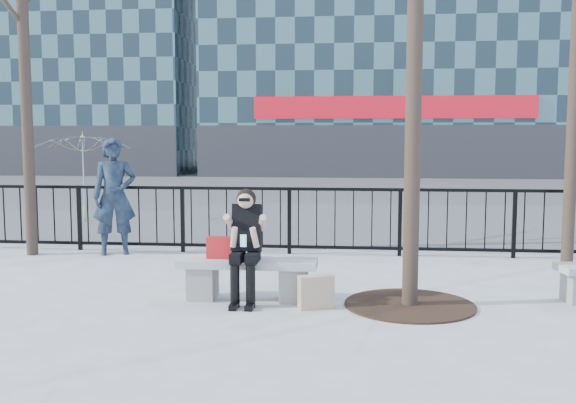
# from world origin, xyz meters

# --- Properties ---
(ground) EXTENTS (120.00, 120.00, 0.00)m
(ground) POSITION_xyz_m (0.00, 0.00, 0.00)
(ground) COLOR #9A9A95
(ground) RESTS_ON ground
(street_surface) EXTENTS (60.00, 23.00, 0.01)m
(street_surface) POSITION_xyz_m (0.00, 15.00, 0.00)
(street_surface) COLOR #474747
(street_surface) RESTS_ON ground
(railing) EXTENTS (14.00, 0.06, 1.10)m
(railing) POSITION_xyz_m (0.00, 3.00, 0.55)
(railing) COLOR black
(railing) RESTS_ON ground
(tree_grate) EXTENTS (1.50, 1.50, 0.02)m
(tree_grate) POSITION_xyz_m (1.90, -0.10, 0.01)
(tree_grate) COLOR black
(tree_grate) RESTS_ON ground
(bench_main) EXTENTS (1.65, 0.46, 0.49)m
(bench_main) POSITION_xyz_m (0.00, 0.00, 0.30)
(bench_main) COLOR slate
(bench_main) RESTS_ON ground
(seated_woman) EXTENTS (0.50, 0.64, 1.34)m
(seated_woman) POSITION_xyz_m (0.00, -0.16, 0.67)
(seated_woman) COLOR black
(seated_woman) RESTS_ON ground
(handbag) EXTENTS (0.32, 0.17, 0.26)m
(handbag) POSITION_xyz_m (-0.33, 0.02, 0.62)
(handbag) COLOR red
(handbag) RESTS_ON bench_main
(shopping_bag) EXTENTS (0.42, 0.28, 0.38)m
(shopping_bag) POSITION_xyz_m (0.83, -0.31, 0.19)
(shopping_bag) COLOR beige
(shopping_bag) RESTS_ON ground
(standing_man) EXTENTS (0.82, 0.68, 1.92)m
(standing_man) POSITION_xyz_m (-2.65, 2.69, 0.96)
(standing_man) COLOR black
(standing_man) RESTS_ON ground
(vendor_umbrella) EXTENTS (2.62, 2.66, 2.05)m
(vendor_umbrella) POSITION_xyz_m (-4.87, 6.52, 1.02)
(vendor_umbrella) COLOR yellow
(vendor_umbrella) RESTS_ON ground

